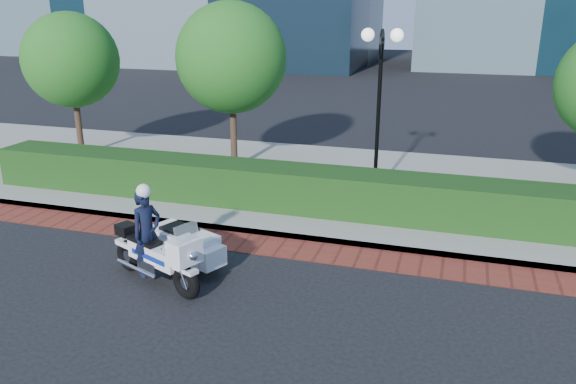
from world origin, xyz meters
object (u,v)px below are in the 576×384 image
(lamppost, at_px, (380,87))
(tree_b, at_px, (231,58))
(tree_a, at_px, (71,60))
(police_motorcycle, at_px, (166,244))

(lamppost, relative_size, tree_b, 0.86)
(tree_a, bearing_deg, tree_b, 0.00)
(lamppost, xyz_separation_m, tree_a, (-10.00, 1.30, 0.26))
(tree_a, height_order, police_motorcycle, tree_a)
(lamppost, height_order, tree_a, tree_a)
(tree_a, bearing_deg, lamppost, -7.41)
(tree_b, bearing_deg, lamppost, -16.11)
(lamppost, xyz_separation_m, police_motorcycle, (-3.04, -5.57, -2.31))
(tree_b, relative_size, police_motorcycle, 2.21)
(tree_b, height_order, police_motorcycle, tree_b)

